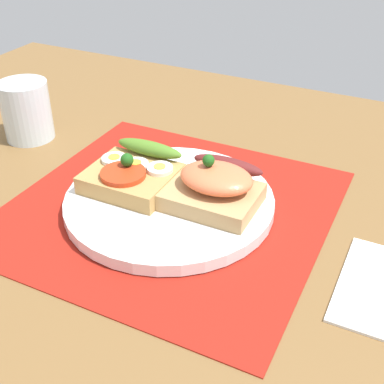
{
  "coord_description": "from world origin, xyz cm",
  "views": [
    {
      "loc": [
        24.93,
        -44.41,
        35.33
      ],
      "look_at": [
        3.0,
        0.0,
        3.26
      ],
      "focal_mm": 48.26,
      "sensor_mm": 36.0,
      "label": 1
    }
  ],
  "objects_px": {
    "sandwich_egg_tomato": "(132,174)",
    "drinking_glass": "(26,111)",
    "sandwich_salmon": "(215,186)",
    "plate": "(169,202)"
  },
  "relations": [
    {
      "from": "plate",
      "to": "sandwich_egg_tomato",
      "type": "xyz_separation_m",
      "value": [
        -0.05,
        0.0,
        0.02
      ]
    },
    {
      "from": "drinking_glass",
      "to": "sandwich_egg_tomato",
      "type": "bearing_deg",
      "value": -17.61
    },
    {
      "from": "sandwich_salmon",
      "to": "sandwich_egg_tomato",
      "type": "bearing_deg",
      "value": -173.63
    },
    {
      "from": "plate",
      "to": "sandwich_egg_tomato",
      "type": "bearing_deg",
      "value": 176.82
    },
    {
      "from": "plate",
      "to": "sandwich_salmon",
      "type": "relative_size",
      "value": 2.39
    },
    {
      "from": "sandwich_egg_tomato",
      "to": "drinking_glass",
      "type": "height_order",
      "value": "drinking_glass"
    },
    {
      "from": "sandwich_egg_tomato",
      "to": "drinking_glass",
      "type": "xyz_separation_m",
      "value": [
        -0.23,
        0.07,
        0.01
      ]
    },
    {
      "from": "sandwich_salmon",
      "to": "drinking_glass",
      "type": "height_order",
      "value": "drinking_glass"
    },
    {
      "from": "sandwich_salmon",
      "to": "drinking_glass",
      "type": "xyz_separation_m",
      "value": [
        -0.33,
        0.06,
        0.0
      ]
    },
    {
      "from": "sandwich_salmon",
      "to": "drinking_glass",
      "type": "relative_size",
      "value": 1.21
    }
  ]
}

